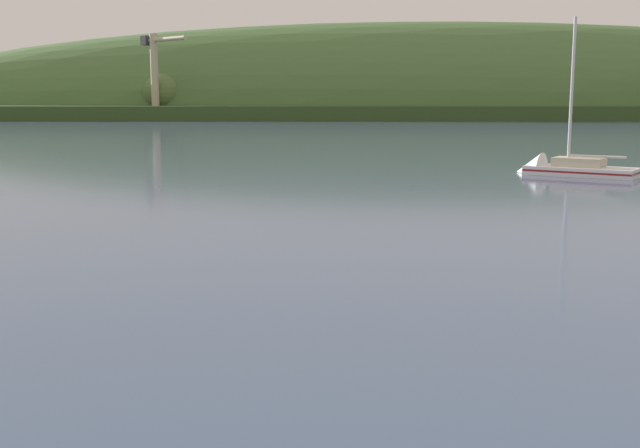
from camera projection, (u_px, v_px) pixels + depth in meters
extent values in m
cube|color=#314A21|center=(354.00, 112.00, 234.05)|extent=(495.66, 79.88, 3.85)
ellipsoid|color=#476B38|center=(435.00, 116.00, 258.28)|extent=(397.30, 97.10, 60.80)
sphere|color=#56703D|center=(161.00, 92.00, 221.94)|extent=(10.56, 10.56, 10.56)
cube|color=#4C4C51|center=(156.00, 116.00, 217.21)|extent=(6.65, 6.65, 2.00)
cylinder|color=#BCB293|center=(155.00, 73.00, 215.33)|extent=(2.14, 2.14, 21.43)
cylinder|color=#BCB293|center=(167.00, 39.00, 209.61)|extent=(12.70, 11.35, 1.18)
cube|color=#333338|center=(147.00, 41.00, 215.80)|extent=(3.89, 3.93, 2.57)
cube|color=white|center=(581.00, 175.00, 60.83)|extent=(8.84, 7.28, 1.27)
cone|color=white|center=(529.00, 172.00, 63.11)|extent=(3.49, 3.87, 3.26)
cube|color=maroon|center=(581.00, 171.00, 60.78)|extent=(8.86, 7.31, 0.14)
cube|color=#BCB299|center=(579.00, 162.00, 60.78)|extent=(4.39, 3.94, 0.71)
cylinder|color=silver|center=(572.00, 93.00, 60.37)|extent=(0.24, 0.24, 11.47)
cylinder|color=silver|center=(597.00, 156.00, 59.96)|extent=(3.79, 2.47, 0.19)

